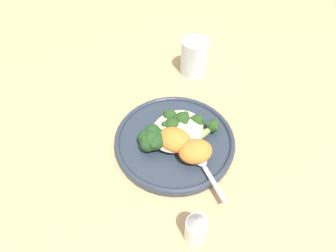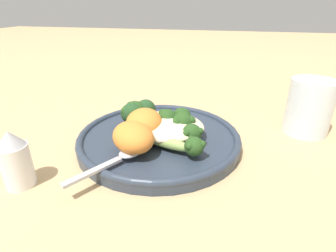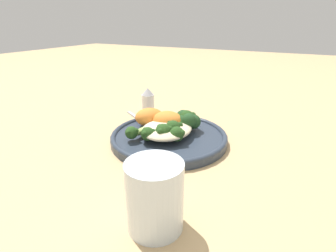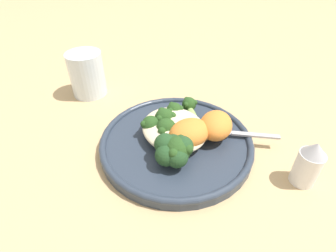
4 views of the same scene
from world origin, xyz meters
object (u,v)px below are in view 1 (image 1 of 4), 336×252
plate (175,140)px  broccoli_stalk_4 (174,131)px  broccoli_stalk_1 (195,126)px  broccoli_stalk_5 (170,138)px  salt_shaker (196,228)px  broccoli_stalk_6 (158,141)px  sweet_potato_chunk_0 (174,140)px  broccoli_stalk_0 (206,131)px  sweet_potato_chunk_1 (195,151)px  quinoa_mound (178,129)px  broccoli_stalk_2 (183,125)px  water_glass (194,57)px  spoon (204,166)px  kale_tuft (152,138)px  broccoli_stalk_3 (173,122)px

plate → broccoli_stalk_4: 0.03m
plate → broccoli_stalk_1: 0.05m
broccoli_stalk_5 → salt_shaker: size_ratio=1.13×
broccoli_stalk_1 → broccoli_stalk_6: (0.09, -0.04, 0.01)m
broccoli_stalk_5 → sweet_potato_chunk_0: (0.00, 0.01, 0.01)m
broccoli_stalk_0 → broccoli_stalk_1: size_ratio=0.97×
sweet_potato_chunk_1 → salt_shaker: (0.13, 0.08, -0.01)m
quinoa_mound → broccoli_stalk_2: bearing=165.8°
sweet_potato_chunk_1 → water_glass: 0.32m
broccoli_stalk_5 → broccoli_stalk_6: 0.03m
broccoli_stalk_2 → broccoli_stalk_6: 0.07m
broccoli_stalk_2 → broccoli_stalk_6: size_ratio=0.89×
spoon → kale_tuft: bearing=-141.3°
sweet_potato_chunk_0 → broccoli_stalk_3: bearing=-142.6°
broccoli_stalk_2 → spoon: size_ratio=0.77×
sweet_potato_chunk_0 → kale_tuft: bearing=-58.9°
quinoa_mound → broccoli_stalk_5: same height
broccoli_stalk_4 → sweet_potato_chunk_0: sweet_potato_chunk_0 is taller
sweet_potato_chunk_1 → broccoli_stalk_1: bearing=-148.4°
quinoa_mound → broccoli_stalk_3: 0.02m
plate → broccoli_stalk_6: size_ratio=2.77×
quinoa_mound → water_glass: bearing=-155.4°
broccoli_stalk_6 → salt_shaker: 0.19m
broccoli_stalk_3 → salt_shaker: salt_shaker is taller
quinoa_mound → broccoli_stalk_1: bearing=140.4°
plate → broccoli_stalk_0: broccoli_stalk_0 is taller
plate → broccoli_stalk_6: (0.04, -0.02, 0.03)m
kale_tuft → salt_shaker: size_ratio=0.79×
broccoli_stalk_3 → salt_shaker: (0.17, 0.17, 0.00)m
sweet_potato_chunk_0 → sweet_potato_chunk_1: size_ratio=1.04×
broccoli_stalk_1 → sweet_potato_chunk_1: 0.08m
broccoli_stalk_0 → broccoli_stalk_3: size_ratio=0.97×
broccoli_stalk_6 → kale_tuft: size_ratio=1.56×
broccoli_stalk_0 → sweet_potato_chunk_1: 0.07m
sweet_potato_chunk_0 → kale_tuft: 0.05m
broccoli_stalk_3 → quinoa_mound: bearing=-177.9°
spoon → broccoli_stalk_1: bearing=163.4°
water_glass → spoon: bearing=35.6°
quinoa_mound → kale_tuft: (0.06, -0.03, 0.01)m
broccoli_stalk_1 → salt_shaker: 0.23m
broccoli_stalk_4 → broccoli_stalk_1: bearing=-111.9°
quinoa_mound → water_glass: water_glass is taller
quinoa_mound → kale_tuft: kale_tuft is taller
sweet_potato_chunk_0 → water_glass: size_ratio=0.74×
broccoli_stalk_1 → sweet_potato_chunk_0: (0.06, -0.01, 0.01)m
plate → broccoli_stalk_1: size_ratio=2.55×
broccoli_stalk_4 → broccoli_stalk_3: bearing=-37.7°
broccoli_stalk_5 → sweet_potato_chunk_0: sweet_potato_chunk_0 is taller
sweet_potato_chunk_0 → broccoli_stalk_2: bearing=-168.3°
quinoa_mound → sweet_potato_chunk_0: (0.03, 0.01, 0.01)m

